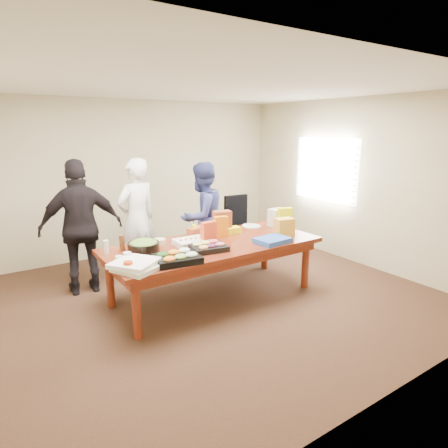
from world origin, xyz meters
TOP-DOWN VIEW (x-y plane):
  - floor at (0.00, 0.00)m, footprint 5.50×5.00m
  - ceiling at (0.00, 0.00)m, footprint 5.50×5.00m
  - wall_back at (0.00, 2.50)m, footprint 5.50×0.04m
  - wall_front at (0.00, -2.50)m, footprint 5.50×0.04m
  - wall_right at (2.75, 0.00)m, footprint 0.04×5.00m
  - window_panel at (2.72, 0.60)m, footprint 0.03×1.40m
  - window_blinds at (2.68, 0.60)m, footprint 0.04×1.36m
  - conference_table at (0.00, 0.00)m, footprint 2.80×1.20m
  - office_chair at (1.26, 1.06)m, footprint 0.57×0.57m
  - person_center at (-0.55, 1.24)m, footprint 0.74×0.58m
  - person_right at (0.40, 0.97)m, footprint 0.99×0.86m
  - person_left at (-1.38, 1.13)m, footprint 1.12×0.58m
  - veggie_tray at (-0.72, -0.39)m, footprint 0.55×0.46m
  - fruit_tray at (-0.21, -0.22)m, footprint 0.47×0.39m
  - sheet_cake at (-0.27, 0.11)m, footprint 0.41×0.31m
  - salad_bowl at (-0.90, 0.15)m, footprint 0.48×0.48m
  - chip_bag_blue at (0.66, -0.40)m, footprint 0.45×0.35m
  - chip_bag_red at (-0.06, 0.01)m, footprint 0.21×0.09m
  - chip_bag_yellow at (1.30, 0.06)m, footprint 0.23×0.15m
  - chip_bag_orange at (0.25, 0.20)m, footprint 0.20×0.13m
  - mayo_jar at (0.18, 0.26)m, footprint 0.09×0.09m
  - mustard_bottle at (-0.05, 0.42)m, footprint 0.06×0.06m
  - dressing_bottle at (-1.10, 0.34)m, footprint 0.08×0.08m
  - ranch_bottle at (-1.29, 0.33)m, footprint 0.07×0.07m
  - banana_bunch at (0.47, 0.27)m, footprint 0.28×0.18m
  - bread_loaf at (0.01, 0.44)m, footprint 0.33×0.22m
  - kraft_bag at (0.37, 0.35)m, footprint 0.27×0.19m
  - red_cup at (-1.30, -0.42)m, footprint 0.12×0.12m
  - clear_cup_a at (-1.30, -0.14)m, footprint 0.10×0.10m
  - clear_cup_b at (-1.20, -0.10)m, footprint 0.11×0.11m
  - pizza_box_lower at (-1.18, -0.37)m, footprint 0.57×0.57m
  - pizza_box_upper at (-1.21, -0.35)m, footprint 0.60×0.60m
  - plate_a at (0.95, 0.42)m, footprint 0.34×0.34m
  - plate_b at (0.95, 0.45)m, footprint 0.27×0.27m
  - dip_bowl_a at (0.15, 0.33)m, footprint 0.17×0.17m
  - dip_bowl_b at (-0.60, 0.36)m, footprint 0.18×0.18m
  - grocery_bag_white at (1.30, 0.23)m, footprint 0.25×0.18m
  - grocery_bag_yellow at (1.01, -0.24)m, footprint 0.28×0.22m

SIDE VIEW (x-z plane):
  - floor at x=0.00m, z-range -0.02..0.00m
  - conference_table at x=0.00m, z-range 0.00..0.75m
  - office_chair at x=1.26m, z-range 0.00..1.04m
  - plate_b at x=0.95m, z-range 0.75..0.77m
  - plate_a at x=0.95m, z-range 0.75..0.77m
  - pizza_box_lower at x=-1.18m, z-range 0.75..0.80m
  - chip_bag_blue at x=0.66m, z-range 0.75..0.81m
  - fruit_tray at x=-0.21m, z-range 0.75..0.82m
  - dip_bowl_b at x=-0.60m, z-range 0.75..0.82m
  - dip_bowl_a at x=0.15m, z-range 0.75..0.82m
  - sheet_cake at x=-0.27m, z-range 0.75..0.82m
  - veggie_tray at x=-0.72m, z-range 0.75..0.83m
  - banana_bunch at x=0.47m, z-range 0.75..0.84m
  - clear_cup_a at x=-1.30m, z-range 0.75..0.86m
  - clear_cup_b at x=-1.20m, z-range 0.75..0.87m
  - salad_bowl at x=-0.90m, z-range 0.75..0.87m
  - bread_loaf at x=0.01m, z-range 0.75..0.87m
  - mayo_jar at x=0.18m, z-range 0.75..0.88m
  - red_cup at x=-1.30m, z-range 0.75..0.88m
  - pizza_box_upper at x=-1.21m, z-range 0.80..0.85m
  - ranch_bottle at x=-1.29m, z-range 0.75..0.92m
  - mustard_bottle at x=-0.05m, z-range 0.75..0.92m
  - dressing_bottle at x=-1.10m, z-range 0.75..0.95m
  - person_right at x=0.40m, z-range 0.00..1.71m
  - grocery_bag_yellow at x=1.01m, z-range 0.75..1.00m
  - grocery_bag_white at x=1.30m, z-range 0.75..1.02m
  - chip_bag_orange at x=0.25m, z-range 0.75..1.04m
  - chip_bag_red at x=-0.06m, z-range 0.75..1.04m
  - person_center at x=-0.55m, z-range 0.00..1.80m
  - chip_bag_yellow at x=1.30m, z-range 0.75..1.07m
  - kraft_bag at x=0.37m, z-range 0.75..1.08m
  - person_left at x=-1.38m, z-range 0.00..1.83m
  - wall_back at x=0.00m, z-range 0.00..2.70m
  - wall_front at x=0.00m, z-range 0.00..2.70m
  - wall_right at x=2.75m, z-range 0.00..2.70m
  - window_panel at x=2.72m, z-range 0.95..2.05m
  - window_blinds at x=2.68m, z-range 1.00..2.00m
  - ceiling at x=0.00m, z-range 2.70..2.72m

